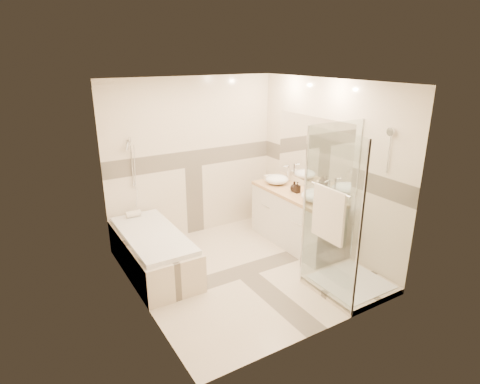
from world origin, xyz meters
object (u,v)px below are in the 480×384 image
vanity (296,218)px  vessel_sink_far (317,196)px  shower_enclosure (342,251)px  vessel_sink_near (277,179)px  amenity_bottle_b (294,186)px  amenity_bottle_a (297,187)px  bathtub (153,250)px

vanity → vessel_sink_far: (-0.02, -0.45, 0.51)m
shower_enclosure → vessel_sink_near: bearing=81.2°
shower_enclosure → vessel_sink_far: (0.27, 0.82, 0.43)m
shower_enclosure → vessel_sink_far: size_ratio=4.75×
amenity_bottle_b → amenity_bottle_a: bearing=-90.0°
amenity_bottle_a → vessel_sink_near: bearing=90.0°
vanity → vessel_sink_near: (-0.02, 0.48, 0.50)m
shower_enclosure → amenity_bottle_a: 1.34m
vanity → amenity_bottle_a: bearing=-127.0°
vanity → vessel_sink_far: vessel_sink_far is taller
amenity_bottle_a → shower_enclosure: bearing=-102.4°
bathtub → vessel_sink_near: vessel_sink_near is taller
vessel_sink_far → amenity_bottle_b: size_ratio=2.73×
bathtub → amenity_bottle_a: amenity_bottle_a is taller
shower_enclosure → vessel_sink_near: shower_enclosure is taller
shower_enclosure → amenity_bottle_b: (0.27, 1.31, 0.42)m
amenity_bottle_a → amenity_bottle_b: amenity_bottle_a is taller
vanity → vessel_sink_near: bearing=92.4°
bathtub → vanity: (2.15, -0.35, 0.12)m
bathtub → amenity_bottle_b: 2.24m
vessel_sink_far → amenity_bottle_a: (0.00, 0.43, -0.00)m
vanity → amenity_bottle_b: 0.50m
vanity → amenity_bottle_a: 0.51m
bathtub → shower_enclosure: size_ratio=0.83×
bathtub → vessel_sink_near: size_ratio=4.65×
amenity_bottle_a → amenity_bottle_b: (0.00, 0.07, -0.01)m
vessel_sink_far → amenity_bottle_a: bearing=90.0°
bathtub → vanity: 2.18m
shower_enclosure → amenity_bottle_a: shower_enclosure is taller
amenity_bottle_a → vessel_sink_far: bearing=-90.0°
vanity → shower_enclosure: 1.31m
vessel_sink_far → vanity: bearing=87.5°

